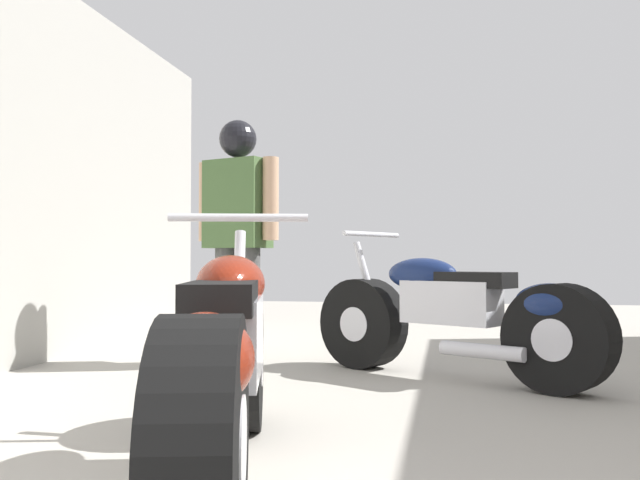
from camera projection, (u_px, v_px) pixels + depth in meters
name	position (u px, v px, depth m)	size (l,w,h in m)	color
ground_plane	(429.00, 409.00, 3.38)	(16.97, 16.97, 0.00)	#A8A399
motorcycle_maroon_cruiser	(224.00, 365.00, 2.24)	(0.76, 1.98, 0.93)	black
motorcycle_black_naked	(456.00, 317.00, 4.22)	(1.80, 1.21, 0.93)	black
mechanic_in_blue	(238.00, 217.00, 4.90)	(0.68, 0.38, 1.74)	#4C4C4C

